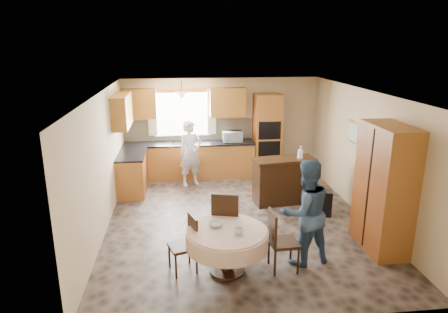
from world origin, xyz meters
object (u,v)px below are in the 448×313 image
at_px(cupboard, 384,189).
at_px(chair_left, 187,241).
at_px(sideboard, 283,182).
at_px(person_sink, 190,153).
at_px(oven_tower, 267,135).
at_px(dining_table, 227,239).
at_px(chair_back, 226,219).
at_px(chair_right, 279,238).
at_px(person_dining, 305,212).

bearing_deg(cupboard, chair_left, -174.25).
height_order(sideboard, chair_left, sideboard).
xyz_separation_m(cupboard, person_sink, (-3.06, 3.46, -0.27)).
xyz_separation_m(oven_tower, dining_table, (-1.59, -4.48, -0.52)).
height_order(cupboard, chair_back, cupboard).
distance_m(chair_back, chair_right, 0.98).
height_order(chair_left, chair_back, chair_back).
distance_m(oven_tower, chair_left, 4.90).
bearing_deg(cupboard, person_sink, 131.50).
distance_m(dining_table, chair_back, 0.63).
height_order(oven_tower, chair_right, oven_tower).
height_order(chair_right, person_dining, person_dining).
relative_size(oven_tower, cupboard, 1.00).
bearing_deg(dining_table, person_dining, 7.17).
relative_size(dining_table, chair_back, 1.16).
distance_m(cupboard, person_sink, 4.62).
xyz_separation_m(chair_left, person_dining, (1.83, 0.03, 0.36)).
bearing_deg(person_sink, oven_tower, -6.36).
relative_size(sideboard, dining_table, 1.06).
bearing_deg(oven_tower, chair_left, -116.64).
relative_size(dining_table, person_sink, 0.78).
bearing_deg(person_sink, chair_left, -115.24).
bearing_deg(dining_table, person_sink, 95.88).
bearing_deg(cupboard, person_dining, -168.02).
relative_size(oven_tower, chair_right, 2.20).
height_order(cupboard, person_sink, cupboard).
bearing_deg(oven_tower, chair_back, -111.61).
relative_size(sideboard, chair_back, 1.23).
height_order(dining_table, person_dining, person_dining).
bearing_deg(chair_right, chair_left, 81.77).
bearing_deg(person_dining, sideboard, -110.20).
relative_size(chair_back, chair_right, 1.10).
distance_m(cupboard, chair_back, 2.65).
relative_size(sideboard, chair_right, 1.36).
bearing_deg(chair_right, sideboard, -18.10).
distance_m(cupboard, chair_right, 2.00).
bearing_deg(chair_back, cupboard, -168.60).
bearing_deg(person_dining, oven_tower, -107.62).
distance_m(oven_tower, chair_right, 4.61).
relative_size(chair_left, chair_back, 0.83).
height_order(oven_tower, chair_left, oven_tower).
bearing_deg(oven_tower, person_dining, -94.63).
bearing_deg(chair_left, person_dining, 72.60).
height_order(oven_tower, person_sink, oven_tower).
xyz_separation_m(oven_tower, person_dining, (-0.35, -4.33, -0.21)).
height_order(chair_back, person_dining, person_dining).
distance_m(chair_left, person_sink, 3.80).
height_order(oven_tower, chair_back, oven_tower).
xyz_separation_m(sideboard, person_sink, (-1.94, 1.34, 0.33)).
bearing_deg(dining_table, cupboard, 9.76).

